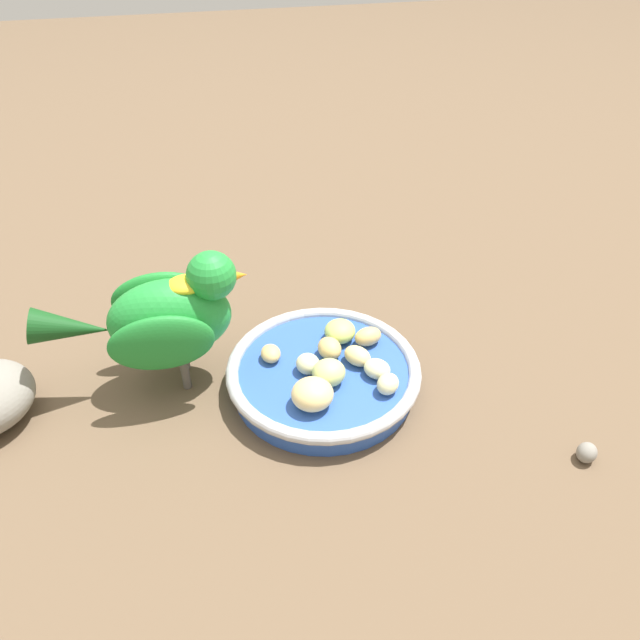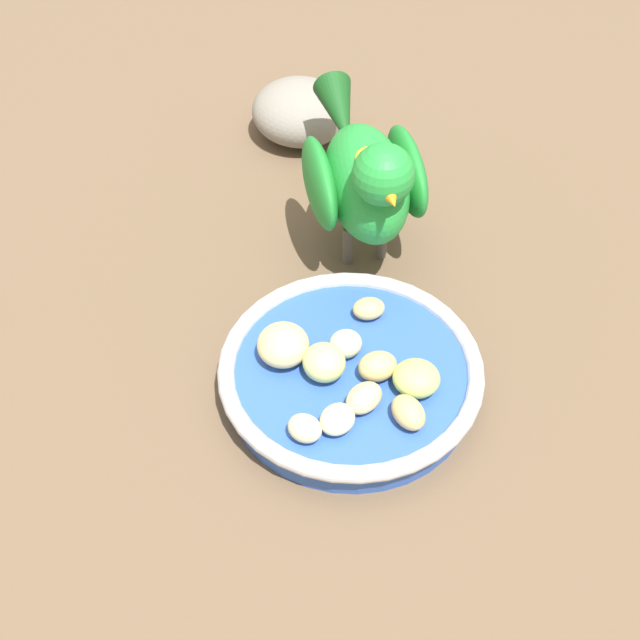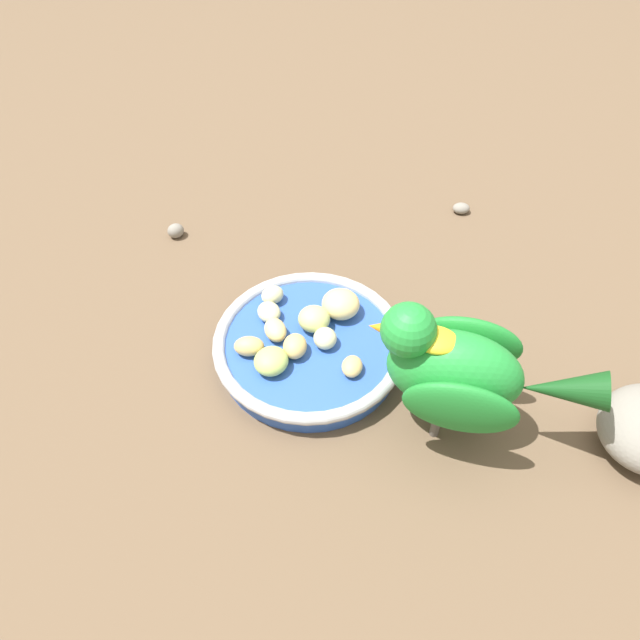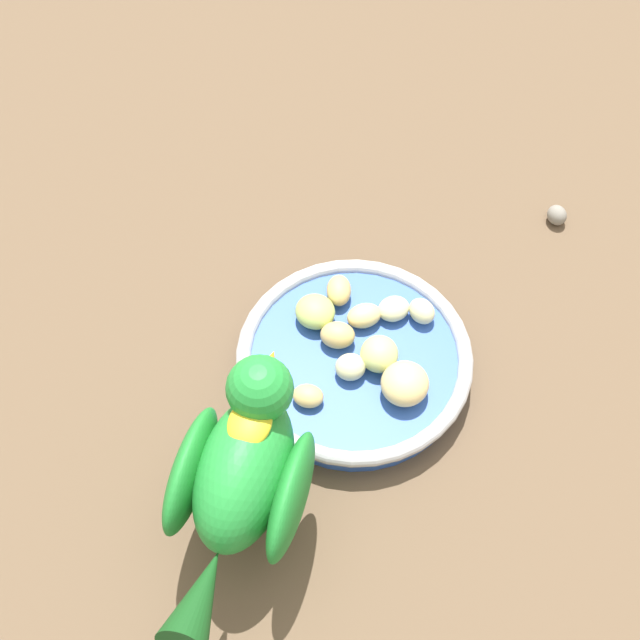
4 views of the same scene
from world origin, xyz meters
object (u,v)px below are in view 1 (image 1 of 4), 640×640
at_px(apple_piece_2, 324,373).
at_px(parrot, 165,315).
at_px(apple_piece_0, 368,336).
at_px(apple_piece_1, 356,353).
at_px(apple_piece_4, 329,348).
at_px(apple_piece_8, 307,362).
at_px(apple_piece_6, 340,331).
at_px(apple_piece_5, 271,353).
at_px(apple_piece_9, 312,394).
at_px(apple_piece_3, 388,384).
at_px(pebble_0, 587,453).
at_px(feeding_bowl, 327,371).
at_px(apple_piece_7, 377,369).

xyz_separation_m(apple_piece_2, parrot, (0.14, -0.07, 0.05)).
distance_m(apple_piece_0, parrot, 0.20).
xyz_separation_m(apple_piece_1, apple_piece_4, (0.02, -0.01, 0.00)).
distance_m(apple_piece_1, apple_piece_8, 0.05).
relative_size(apple_piece_6, apple_piece_8, 1.38).
height_order(apple_piece_5, apple_piece_9, apple_piece_9).
xyz_separation_m(apple_piece_6, parrot, (0.17, -0.01, 0.05)).
xyz_separation_m(apple_piece_3, pebble_0, (-0.15, 0.10, -0.02)).
bearing_deg(apple_piece_0, apple_piece_8, 18.54).
height_order(apple_piece_0, apple_piece_2, apple_piece_2).
bearing_deg(pebble_0, parrot, -29.46).
bearing_deg(parrot, apple_piece_4, -10.37).
relative_size(apple_piece_0, apple_piece_6, 0.87).
relative_size(apple_piece_4, apple_piece_5, 1.15).
bearing_deg(apple_piece_5, apple_piece_6, -169.93).
height_order(apple_piece_2, apple_piece_6, apple_piece_2).
xyz_separation_m(apple_piece_1, apple_piece_8, (0.05, 0.00, 0.00)).
relative_size(apple_piece_2, parrot, 0.16).
height_order(feeding_bowl, apple_piece_9, apple_piece_9).
xyz_separation_m(apple_piece_4, apple_piece_9, (0.03, 0.06, 0.00)).
distance_m(apple_piece_3, parrot, 0.22).
distance_m(feeding_bowl, apple_piece_8, 0.03).
height_order(apple_piece_5, apple_piece_8, apple_piece_8).
height_order(apple_piece_4, pebble_0, apple_piece_4).
height_order(feeding_bowl, parrot, parrot).
xyz_separation_m(apple_piece_2, apple_piece_4, (-0.01, -0.04, -0.00)).
bearing_deg(pebble_0, apple_piece_1, -42.09).
relative_size(feeding_bowl, apple_piece_6, 5.73).
bearing_deg(apple_piece_9, apple_piece_4, -117.82).
height_order(apple_piece_5, apple_piece_7, apple_piece_7).
distance_m(apple_piece_8, parrot, 0.14).
bearing_deg(apple_piece_9, apple_piece_6, -120.44).
xyz_separation_m(apple_piece_3, apple_piece_8, (0.07, -0.05, 0.00)).
relative_size(apple_piece_0, apple_piece_8, 1.20).
xyz_separation_m(apple_piece_0, apple_piece_5, (0.10, -0.00, -0.00)).
bearing_deg(apple_piece_8, apple_piece_0, -161.46).
bearing_deg(apple_piece_3, apple_piece_0, -92.82).
xyz_separation_m(apple_piece_9, pebble_0, (-0.22, 0.10, -0.03)).
relative_size(apple_piece_2, apple_piece_9, 0.83).
xyz_separation_m(apple_piece_4, apple_piece_7, (-0.04, 0.04, -0.00)).
distance_m(apple_piece_1, apple_piece_2, 0.05).
bearing_deg(apple_piece_1, apple_piece_2, 31.86).
height_order(apple_piece_6, apple_piece_7, apple_piece_6).
bearing_deg(apple_piece_1, apple_piece_3, 107.57).
distance_m(apple_piece_9, pebble_0, 0.25).
bearing_deg(apple_piece_0, apple_piece_7, 82.53).
height_order(apple_piece_1, apple_piece_2, apple_piece_2).
relative_size(apple_piece_0, apple_piece_5, 1.20).
xyz_separation_m(apple_piece_4, apple_piece_5, (0.06, -0.01, -0.00)).
bearing_deg(apple_piece_3, apple_piece_8, -35.95).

